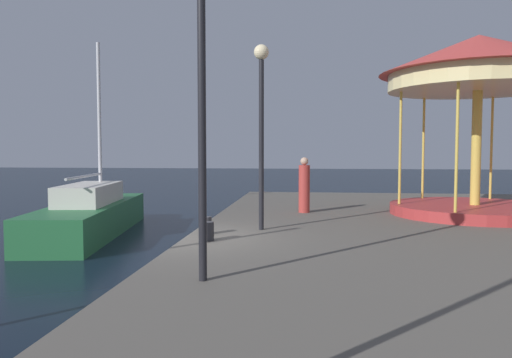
# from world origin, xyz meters

# --- Properties ---
(ground_plane) EXTENTS (120.00, 120.00, 0.00)m
(ground_plane) POSITION_xyz_m (0.00, 0.00, 0.00)
(ground_plane) COLOR black
(sailboat_green) EXTENTS (2.93, 7.63, 6.34)m
(sailboat_green) POSITION_xyz_m (-4.26, 4.44, 0.65)
(sailboat_green) COLOR #236638
(sailboat_green) RESTS_ON ground
(carousel) EXTENTS (5.65, 5.65, 5.25)m
(carousel) POSITION_xyz_m (7.58, 4.52, 4.71)
(carousel) COLOR #B23333
(carousel) RESTS_ON quay_dock
(lamp_post_mid_promenade) EXTENTS (0.36, 0.36, 4.67)m
(lamp_post_mid_promenade) POSITION_xyz_m (1.17, -3.52, 3.95)
(lamp_post_mid_promenade) COLOR black
(lamp_post_mid_promenade) RESTS_ON quay_dock
(lamp_post_far_end) EXTENTS (0.36, 0.36, 4.41)m
(lamp_post_far_end) POSITION_xyz_m (1.57, 1.17, 3.80)
(lamp_post_far_end) COLOR black
(lamp_post_far_end) RESTS_ON quay_dock
(bollard_south) EXTENTS (0.24, 0.24, 0.40)m
(bollard_south) POSITION_xyz_m (0.39, 0.39, 1.00)
(bollard_south) COLOR #2D2D33
(bollard_south) RESTS_ON quay_dock
(bollard_center) EXTENTS (0.24, 0.24, 0.40)m
(bollard_center) POSITION_xyz_m (0.60, -0.39, 1.00)
(bollard_center) COLOR #2D2D33
(bollard_center) RESTS_ON quay_dock
(person_mid_promenade) EXTENTS (0.34, 0.34, 1.69)m
(person_mid_promenade) POSITION_xyz_m (2.56, 4.55, 1.59)
(person_mid_promenade) COLOR #B23833
(person_mid_promenade) RESTS_ON quay_dock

